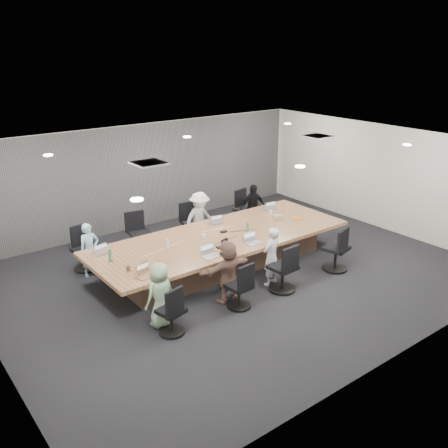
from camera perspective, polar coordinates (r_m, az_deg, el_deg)
floor at (r=11.09m, az=1.26°, el=-5.67°), size 10.00×8.00×0.00m
ceiling at (r=10.19m, az=1.38°, el=8.65°), size 10.00×8.00×0.00m
wall_back at (r=13.77m, az=-9.16°, el=5.49°), size 10.00×0.00×2.80m
wall_front at (r=8.07m, az=19.42°, el=-6.26°), size 10.00×0.00×2.80m
wall_right at (r=14.10m, az=17.48°, el=5.15°), size 0.00×8.00×2.80m
curtain at (r=13.71m, az=-9.00°, el=5.42°), size 9.80×0.04×2.80m
conference_table at (r=11.28m, az=-0.31°, el=-2.95°), size 6.00×2.20×0.74m
chair_0 at (r=11.54m, az=-15.69°, el=-3.23°), size 0.59×0.59×0.79m
chair_1 at (r=12.06m, az=-9.48°, el=-1.51°), size 0.67×0.67×0.87m
chair_2 at (r=12.77m, az=-3.66°, el=-0.28°), size 0.56×0.56×0.76m
chair_3 at (r=13.73m, az=2.32°, el=1.36°), size 0.64×0.64×0.82m
chair_4 at (r=8.85m, az=-6.06°, el=-10.28°), size 0.59×0.59×0.73m
chair_5 at (r=9.61m, az=1.72°, el=-7.53°), size 0.52×0.52×0.74m
chair_6 at (r=10.26m, az=6.72°, el=-5.36°), size 0.63×0.63×0.87m
chair_7 at (r=11.37m, az=12.67°, el=-3.11°), size 0.72×0.72×0.87m
person_0 at (r=11.16m, az=-15.10°, el=-2.87°), size 0.44×0.29×1.20m
laptop_0 at (r=10.63m, az=-14.01°, el=-3.06°), size 0.35×0.28×0.02m
person_2 at (r=12.39m, az=-2.79°, el=0.59°), size 0.92×0.57×1.37m
laptop_2 at (r=11.95m, az=-1.30°, el=0.18°), size 0.32×0.24×0.02m
person_3 at (r=13.40m, az=3.29°, el=1.90°), size 0.79×0.46×1.28m
laptop_3 at (r=12.98m, az=4.87°, el=1.76°), size 0.31×0.23×0.02m
person_4 at (r=9.00m, az=-7.30°, el=-8.03°), size 0.65×0.49×1.21m
laptop_4 at (r=9.37m, az=-9.05°, el=-5.96°), size 0.34×0.27×0.02m
person_5 at (r=9.74m, az=0.44°, el=-5.39°), size 1.18×0.38×1.27m
laptop_5 at (r=10.09m, az=-1.48°, el=-3.72°), size 0.36×0.26×0.02m
person_6 at (r=10.41m, az=5.43°, el=-3.71°), size 0.52×0.39×1.27m
laptop_6 at (r=10.74m, az=3.47°, el=-2.22°), size 0.33×0.23×0.02m
bottle_green_left at (r=10.08m, az=-12.86°, el=-3.51°), size 0.09×0.09×0.26m
bottle_green_right at (r=11.36m, az=2.70°, el=-0.37°), size 0.07×0.07×0.22m
bottle_clear at (r=10.52m, az=-6.46°, el=-2.28°), size 0.07×0.07×0.20m
cup_white_far at (r=10.99m, az=-2.32°, el=-1.44°), size 0.09×0.09×0.10m
cup_white_near at (r=12.61m, az=5.38°, el=1.37°), size 0.08×0.08×0.09m
mug_brown at (r=9.66m, az=-10.89°, el=-4.98°), size 0.08×0.08×0.10m
mic_left at (r=10.50m, az=-0.43°, el=-2.67°), size 0.16×0.11×0.03m
mic_right at (r=11.35m, az=-0.05°, el=-0.87°), size 0.16×0.11×0.03m
stapler at (r=10.83m, az=0.07°, el=-1.86°), size 0.17×0.08×0.06m
canvas_bag at (r=12.19m, az=6.13°, el=0.75°), size 0.25×0.18×0.12m
snack_packet at (r=12.30m, az=8.36°, el=0.62°), size 0.23×0.24×0.04m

